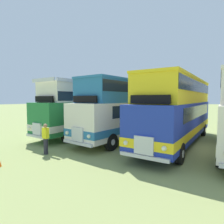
{
  "coord_description": "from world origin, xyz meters",
  "views": [
    {
      "loc": [
        1.57,
        -12.89,
        3.15
      ],
      "look_at": [
        -7.19,
        0.08,
        2.01
      ],
      "focal_mm": 30.24,
      "sensor_mm": 36.0,
      "label": 1
    }
  ],
  "objects_px": {
    "bus_first_in_row": "(89,107)",
    "marshal_person": "(46,139)",
    "bus_second_in_row": "(128,107)",
    "bus_third_in_row": "(179,108)"
  },
  "relations": [
    {
      "from": "bus_first_in_row",
      "to": "bus_second_in_row",
      "type": "height_order",
      "value": "bus_first_in_row"
    },
    {
      "from": "bus_first_in_row",
      "to": "marshal_person",
      "type": "relative_size",
      "value": 6.01
    },
    {
      "from": "bus_third_in_row",
      "to": "marshal_person",
      "type": "bearing_deg",
      "value": -128.85
    },
    {
      "from": "bus_second_in_row",
      "to": "bus_third_in_row",
      "type": "height_order",
      "value": "same"
    },
    {
      "from": "bus_first_in_row",
      "to": "bus_third_in_row",
      "type": "xyz_separation_m",
      "value": [
        7.59,
        0.58,
        0.12
      ]
    },
    {
      "from": "bus_second_in_row",
      "to": "bus_third_in_row",
      "type": "distance_m",
      "value": 3.8
    },
    {
      "from": "bus_second_in_row",
      "to": "marshal_person",
      "type": "height_order",
      "value": "bus_second_in_row"
    },
    {
      "from": "bus_first_in_row",
      "to": "bus_third_in_row",
      "type": "bearing_deg",
      "value": 4.4
    },
    {
      "from": "bus_second_in_row",
      "to": "bus_first_in_row",
      "type": "bearing_deg",
      "value": -176.73
    },
    {
      "from": "bus_second_in_row",
      "to": "marshal_person",
      "type": "relative_size",
      "value": 6.13
    }
  ]
}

